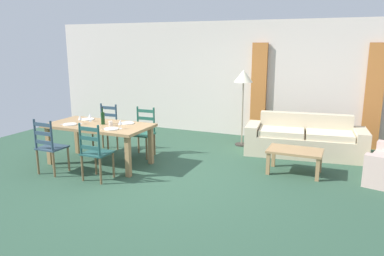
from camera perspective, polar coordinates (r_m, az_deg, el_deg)
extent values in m
cube|color=#2C4D39|center=(6.33, -4.03, -7.36)|extent=(9.60, 9.60, 0.02)
cube|color=beige|center=(9.04, 5.54, 7.56)|extent=(9.60, 0.16, 2.70)
cube|color=#B3692F|center=(8.72, 10.22, 5.57)|extent=(0.35, 0.08, 2.20)
cube|color=#B3692F|center=(8.51, 26.19, 4.28)|extent=(0.35, 0.08, 2.20)
cube|color=#A47D51|center=(6.92, -14.14, 0.36)|extent=(1.90, 0.96, 0.05)
cube|color=#A47D51|center=(7.27, -21.14, -2.56)|extent=(0.08, 0.08, 0.70)
cube|color=#A47D51|center=(6.23, -9.82, -4.36)|extent=(0.08, 0.08, 0.70)
cube|color=#A47D51|center=(7.81, -17.28, -1.24)|extent=(0.08, 0.08, 0.70)
cube|color=#A47D51|center=(6.85, -6.37, -2.67)|extent=(0.08, 0.08, 0.70)
cube|color=#2F4456|center=(6.75, -20.73, -2.83)|extent=(0.43, 0.41, 0.03)
cylinder|color=brown|center=(7.05, -20.66, -4.12)|extent=(0.04, 0.04, 0.43)
cylinder|color=brown|center=(6.80, -18.49, -4.54)|extent=(0.04, 0.04, 0.43)
cylinder|color=brown|center=(6.82, -22.66, -4.84)|extent=(0.04, 0.04, 0.43)
cylinder|color=brown|center=(6.57, -20.49, -5.31)|extent=(0.04, 0.04, 0.43)
cylinder|color=#2F4456|center=(6.70, -23.02, -0.81)|extent=(0.04, 0.04, 0.50)
cylinder|color=#2F4456|center=(6.44, -20.83, -1.14)|extent=(0.04, 0.04, 0.50)
cube|color=#2F4456|center=(6.60, -21.85, -2.07)|extent=(0.38, 0.03, 0.06)
cube|color=#2F4456|center=(6.57, -21.96, -0.80)|extent=(0.38, 0.03, 0.06)
cube|color=#2F4456|center=(6.53, -22.07, 0.47)|extent=(0.38, 0.03, 0.06)
cube|color=#224F4C|center=(6.20, -14.39, -3.74)|extent=(0.42, 0.40, 0.03)
cylinder|color=brown|center=(6.50, -14.61, -5.10)|extent=(0.04, 0.04, 0.43)
cylinder|color=brown|center=(6.29, -12.02, -5.57)|extent=(0.04, 0.04, 0.43)
cylinder|color=brown|center=(6.25, -16.54, -5.94)|extent=(0.04, 0.04, 0.43)
cylinder|color=brown|center=(6.03, -13.91, -6.47)|extent=(0.04, 0.04, 0.43)
cylinder|color=#224F4C|center=(6.11, -16.83, -1.57)|extent=(0.04, 0.04, 0.50)
cylinder|color=#224F4C|center=(5.89, -14.17, -1.94)|extent=(0.04, 0.04, 0.50)
cube|color=#224F4C|center=(6.03, -15.45, -2.95)|extent=(0.38, 0.03, 0.06)
cube|color=#224F4C|center=(6.00, -15.54, -1.57)|extent=(0.38, 0.03, 0.06)
cube|color=#224F4C|center=(5.96, -15.62, -0.17)|extent=(0.38, 0.03, 0.06)
cube|color=#2C4658|center=(7.80, -13.30, -0.28)|extent=(0.43, 0.41, 0.03)
cylinder|color=brown|center=(7.62, -12.82, -2.35)|extent=(0.04, 0.04, 0.43)
cylinder|color=brown|center=(7.83, -15.00, -2.07)|extent=(0.04, 0.04, 0.43)
cylinder|color=brown|center=(7.90, -11.44, -1.76)|extent=(0.04, 0.04, 0.43)
cylinder|color=brown|center=(8.09, -13.58, -1.50)|extent=(0.04, 0.04, 0.43)
cylinder|color=#2C4658|center=(7.79, -11.60, 1.75)|extent=(0.04, 0.04, 0.50)
cylinder|color=#2C4658|center=(7.99, -13.76, 1.92)|extent=(0.04, 0.04, 0.50)
cube|color=#2C4658|center=(7.91, -12.65, 0.91)|extent=(0.38, 0.03, 0.06)
cube|color=#2C4658|center=(7.88, -12.70, 1.98)|extent=(0.38, 0.03, 0.06)
cube|color=#2C4658|center=(7.86, -12.76, 3.05)|extent=(0.38, 0.03, 0.06)
cube|color=#235A48|center=(7.30, -7.70, -0.96)|extent=(0.44, 0.42, 0.03)
cylinder|color=brown|center=(7.13, -7.01, -3.18)|extent=(0.04, 0.04, 0.43)
cylinder|color=brown|center=(7.30, -9.52, -2.88)|extent=(0.04, 0.04, 0.43)
cylinder|color=brown|center=(7.42, -5.80, -2.51)|extent=(0.04, 0.04, 0.43)
cylinder|color=brown|center=(7.58, -8.24, -2.24)|extent=(0.04, 0.04, 0.43)
cylinder|color=#235A48|center=(7.30, -5.88, 1.22)|extent=(0.04, 0.04, 0.50)
cylinder|color=#235A48|center=(7.47, -8.36, 1.41)|extent=(0.04, 0.04, 0.50)
cube|color=#235A48|center=(7.41, -7.11, 0.33)|extent=(0.38, 0.04, 0.06)
cube|color=#235A48|center=(7.38, -7.14, 1.47)|extent=(0.38, 0.04, 0.06)
cube|color=#235A48|center=(7.35, -7.17, 2.61)|extent=(0.38, 0.04, 0.06)
cylinder|color=white|center=(7.01, -18.32, 0.54)|extent=(0.24, 0.24, 0.02)
cube|color=silver|center=(7.11, -19.23, 0.59)|extent=(0.03, 0.17, 0.01)
cylinder|color=white|center=(6.45, -12.31, -0.12)|extent=(0.24, 0.24, 0.02)
cube|color=silver|center=(6.54, -13.38, -0.05)|extent=(0.03, 0.17, 0.01)
cylinder|color=white|center=(7.38, -15.77, 1.30)|extent=(0.24, 0.24, 0.02)
cube|color=silver|center=(7.47, -16.66, 1.34)|extent=(0.03, 0.17, 0.01)
cylinder|color=white|center=(6.85, -9.90, 0.74)|extent=(0.24, 0.24, 0.02)
cube|color=silver|center=(6.94, -10.94, 0.79)|extent=(0.02, 0.17, 0.01)
cylinder|color=#143819|center=(6.87, -13.58, 1.47)|extent=(0.07, 0.07, 0.22)
cylinder|color=#143819|center=(6.85, -13.65, 2.70)|extent=(0.02, 0.02, 0.08)
cylinder|color=black|center=(6.84, -13.67, 3.09)|extent=(0.03, 0.03, 0.02)
cylinder|color=white|center=(7.02, -16.83, 0.61)|extent=(0.06, 0.06, 0.01)
cylinder|color=white|center=(7.01, -16.85, 0.92)|extent=(0.01, 0.01, 0.07)
cone|color=white|center=(7.00, -16.89, 1.54)|extent=(0.06, 0.06, 0.08)
cylinder|color=white|center=(6.46, -10.95, -0.10)|extent=(0.06, 0.06, 0.01)
cylinder|color=white|center=(6.45, -10.96, 0.23)|extent=(0.01, 0.01, 0.07)
cone|color=white|center=(6.43, -10.99, 0.90)|extent=(0.06, 0.06, 0.08)
cylinder|color=white|center=(7.21, -15.39, 1.02)|extent=(0.06, 0.06, 0.01)
cylinder|color=white|center=(7.21, -15.41, 1.32)|extent=(0.01, 0.01, 0.07)
cone|color=white|center=(7.19, -15.44, 1.93)|extent=(0.06, 0.06, 0.08)
cylinder|color=beige|center=(6.70, -12.43, 0.67)|extent=(0.07, 0.07, 0.09)
cube|color=beige|center=(7.68, 16.89, -2.61)|extent=(1.88, 1.01, 0.40)
cube|color=beige|center=(7.92, 16.98, -0.66)|extent=(1.81, 0.41, 0.80)
cube|color=beige|center=(7.74, 24.49, -2.42)|extent=(0.33, 0.82, 0.58)
cube|color=beige|center=(7.71, 9.34, -1.47)|extent=(0.33, 0.82, 0.58)
cube|color=beige|center=(7.59, 20.41, -1.02)|extent=(0.93, 0.74, 0.12)
cube|color=beige|center=(7.57, 13.62, -0.59)|extent=(0.93, 0.74, 0.12)
cube|color=#A47D51|center=(6.53, 15.59, -3.40)|extent=(0.90, 0.56, 0.04)
cube|color=#A47D51|center=(6.43, 11.65, -5.39)|extent=(0.06, 0.06, 0.38)
cube|color=#A47D51|center=(6.33, 18.78, -6.11)|extent=(0.06, 0.06, 0.38)
cube|color=#A47D51|center=(6.86, 12.44, -4.26)|extent=(0.06, 0.06, 0.38)
cube|color=#A47D51|center=(6.77, 19.12, -4.92)|extent=(0.06, 0.06, 0.38)
cylinder|color=#332D28|center=(8.21, 7.63, -2.52)|extent=(0.28, 0.28, 0.03)
cylinder|color=gray|center=(8.05, 7.77, 2.22)|extent=(0.03, 0.03, 1.35)
cone|color=beige|center=(7.95, 7.95, 7.94)|extent=(0.40, 0.40, 0.26)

